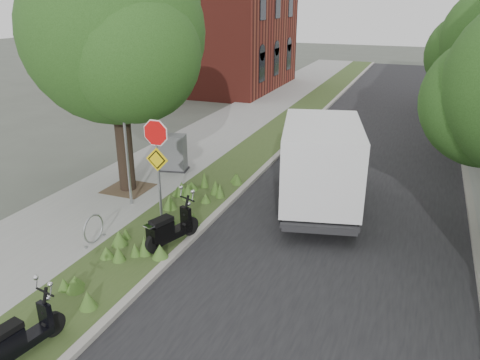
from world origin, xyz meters
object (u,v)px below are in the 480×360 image
(sign_assembly, at_px, (157,153))
(utility_cabinet, at_px, (173,153))
(scooter_far, at_px, (16,341))
(scooter_near, at_px, (167,232))
(box_truck, at_px, (320,160))

(sign_assembly, distance_m, utility_cabinet, 5.12)
(sign_assembly, xyz_separation_m, scooter_far, (0.17, -5.14, -1.84))
(scooter_near, relative_size, box_truck, 0.30)
(sign_assembly, bearing_deg, box_truck, 43.20)
(sign_assembly, relative_size, scooter_near, 1.91)
(scooter_near, bearing_deg, scooter_far, -95.03)
(sign_assembly, xyz_separation_m, utility_cabinet, (-2.08, 4.40, -1.57))
(scooter_far, bearing_deg, box_truck, 68.34)
(scooter_far, height_order, box_truck, box_truck)
(scooter_far, distance_m, box_truck, 9.15)
(sign_assembly, height_order, scooter_near, sign_assembly)
(sign_assembly, distance_m, scooter_far, 5.46)
(scooter_near, distance_m, scooter_far, 4.48)
(scooter_far, xyz_separation_m, box_truck, (3.36, 8.45, 1.05))
(sign_assembly, relative_size, utility_cabinet, 2.42)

